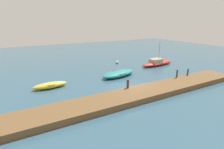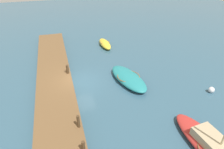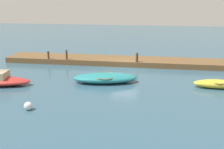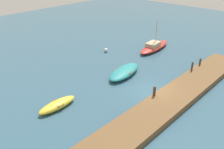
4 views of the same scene
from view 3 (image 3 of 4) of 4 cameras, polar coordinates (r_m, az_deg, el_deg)
The scene contains 8 objects.
ground_plane at distance 26.75m, azimuth 2.68°, elevation 1.12°, with size 84.00×84.00×0.00m, color #33566B.
dock_platform at distance 28.88m, azimuth 3.20°, elevation 2.79°, with size 25.86×3.17×0.55m, color brown.
rowboat_yellow at distance 22.71m, azimuth 21.19°, elevation -1.82°, with size 3.75×1.26×0.65m.
motorboat_teal at distance 22.55m, azimuth -1.47°, elevation -0.70°, with size 5.52×3.03×0.75m.
mooring_post_west at distance 27.33m, azimuth 5.21°, elevation 3.56°, with size 0.25×0.25×0.91m, color #47331E.
mooring_post_mid_west at distance 28.72m, azimuth -9.44°, elevation 4.08°, with size 0.19×0.19×0.96m, color #47331E.
mooring_post_mid_east at distance 29.42m, azimuth -13.11°, elevation 3.98°, with size 0.20×0.20×0.79m, color #47331E.
marker_buoy at distance 17.98m, azimuth -17.07°, elevation -6.27°, with size 0.53×0.53×0.53m, color silver.
Camera 3 is at (-2.85, 25.69, 6.87)m, focal length 43.91 mm.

